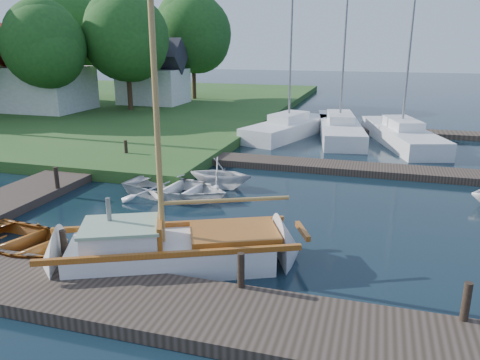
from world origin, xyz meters
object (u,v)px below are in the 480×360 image
(house_c, at_px, (153,78))
(mooring_post_5, at_px, (126,149))
(mooring_post_3, at_px, (466,301))
(tree_3, at_px, (126,37))
(marina_boat_1, at_px, (340,127))
(house_a, at_px, (43,77))
(mooring_post_1, at_px, (64,246))
(tree_2, at_px, (45,45))
(mooring_post_4, at_px, (57,178))
(marina_boat_2, at_px, (401,134))
(sailboat, at_px, (178,252))
(tree_7, at_px, (193,33))
(dinghy, at_px, (23,238))
(tender_a, at_px, (176,186))
(tree_4, at_px, (66,31))
(marina_boat_0, at_px, (289,127))
(mooring_post_2, at_px, (241,270))
(tender_b, at_px, (220,171))

(house_c, bearing_deg, mooring_post_5, -67.62)
(mooring_post_3, relative_size, tree_3, 0.09)
(marina_boat_1, distance_m, house_a, 22.12)
(mooring_post_1, relative_size, tree_2, 0.10)
(mooring_post_3, distance_m, mooring_post_4, 13.93)
(marina_boat_2, bearing_deg, mooring_post_1, 138.10)
(mooring_post_3, height_order, sailboat, sailboat)
(sailboat, bearing_deg, house_a, 109.98)
(marina_boat_2, height_order, tree_3, marina_boat_2)
(mooring_post_3, height_order, marina_boat_2, marina_boat_2)
(tree_3, relative_size, tree_7, 0.93)
(dinghy, relative_size, tender_a, 0.94)
(sailboat, relative_size, tree_7, 1.05)
(tender_a, xyz_separation_m, house_c, (-11.21, 20.85, 2.16))
(sailboat, relative_size, tree_2, 1.26)
(mooring_post_4, distance_m, house_c, 23.16)
(mooring_post_3, height_order, tree_4, tree_4)
(marina_boat_0, relative_size, house_a, 1.57)
(mooring_post_2, relative_size, tree_7, 0.09)
(mooring_post_2, height_order, marina_boat_2, marina_boat_2)
(mooring_post_5, height_order, tender_a, mooring_post_5)
(tender_a, distance_m, tree_4, 29.00)
(house_a, bearing_deg, tender_a, -40.78)
(marina_boat_1, bearing_deg, tree_3, 68.33)
(tree_2, relative_size, tree_3, 0.89)
(marina_boat_0, bearing_deg, marina_boat_1, -54.99)
(tender_a, height_order, tree_4, tree_4)
(dinghy, distance_m, house_c, 28.00)
(tender_b, bearing_deg, tree_4, 46.17)
(sailboat, bearing_deg, mooring_post_2, -53.97)
(sailboat, bearing_deg, marina_boat_1, 57.97)
(mooring_post_1, xyz_separation_m, dinghy, (-1.80, 0.65, -0.30))
(mooring_post_2, relative_size, tree_3, 0.09)
(house_a, distance_m, house_c, 8.49)
(mooring_post_1, relative_size, marina_boat_1, 0.08)
(mooring_post_1, height_order, mooring_post_4, same)
(mooring_post_4, bearing_deg, tree_3, 111.19)
(mooring_post_1, bearing_deg, mooring_post_3, 0.00)
(mooring_post_2, height_order, tender_b, tender_b)
(house_a, bearing_deg, tree_2, -44.25)
(tender_b, relative_size, tree_4, 0.25)
(sailboat, bearing_deg, tree_7, 86.54)
(tree_3, bearing_deg, dinghy, -67.68)
(marina_boat_1, height_order, tree_7, tree_7)
(sailboat, bearing_deg, tree_4, 105.19)
(marina_boat_2, bearing_deg, tree_3, 59.00)
(tree_4, bearing_deg, house_c, -0.36)
(house_a, height_order, tree_7, tree_7)
(sailboat, bearing_deg, mooring_post_5, 101.77)
(sailboat, relative_size, tender_a, 2.41)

